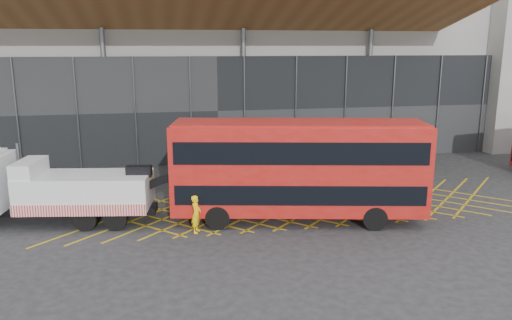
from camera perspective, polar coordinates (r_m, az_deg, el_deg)
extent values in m
plane|color=#262628|center=(27.22, -5.63, -5.90)|extent=(120.00, 120.00, 0.00)
cube|color=gold|center=(27.23, -15.80, -6.32)|extent=(7.16, 7.16, 0.01)
cube|color=gold|center=(27.23, -15.80, -6.32)|extent=(7.16, 7.16, 0.01)
cube|color=gold|center=(27.13, -12.41, -6.20)|extent=(7.16, 7.16, 0.01)
cube|color=gold|center=(27.13, -12.41, -6.20)|extent=(7.16, 7.16, 0.01)
cube|color=gold|center=(27.13, -9.02, -6.05)|extent=(7.16, 7.16, 0.01)
cube|color=gold|center=(27.13, -9.02, -6.05)|extent=(7.16, 7.16, 0.01)
cube|color=gold|center=(27.22, -5.63, -5.89)|extent=(7.16, 7.16, 0.01)
cube|color=gold|center=(27.22, -5.63, -5.89)|extent=(7.16, 7.16, 0.01)
cube|color=gold|center=(27.40, -2.29, -5.70)|extent=(7.16, 7.16, 0.01)
cube|color=gold|center=(27.40, -2.29, -5.70)|extent=(7.16, 7.16, 0.01)
cube|color=gold|center=(27.67, 1.01, -5.50)|extent=(7.16, 7.16, 0.01)
cube|color=gold|center=(27.67, 1.01, -5.50)|extent=(7.16, 7.16, 0.01)
cube|color=gold|center=(28.03, 4.22, -5.29)|extent=(7.16, 7.16, 0.01)
cube|color=gold|center=(28.03, 4.22, -5.29)|extent=(7.16, 7.16, 0.01)
cube|color=gold|center=(28.48, 7.34, -5.07)|extent=(7.16, 7.16, 0.01)
cube|color=gold|center=(28.48, 7.34, -5.07)|extent=(7.16, 7.16, 0.01)
cube|color=gold|center=(29.01, 10.35, -4.84)|extent=(7.16, 7.16, 0.01)
cube|color=gold|center=(29.01, 10.35, -4.84)|extent=(7.16, 7.16, 0.01)
cube|color=gold|center=(29.61, 13.25, -4.61)|extent=(7.16, 7.16, 0.01)
cube|color=gold|center=(29.61, 13.25, -4.61)|extent=(7.16, 7.16, 0.01)
cube|color=gold|center=(30.29, 16.02, -4.38)|extent=(7.16, 7.16, 0.01)
cube|color=gold|center=(30.29, 16.02, -4.38)|extent=(7.16, 7.16, 0.01)
cube|color=gold|center=(31.04, 18.66, -4.14)|extent=(7.16, 7.16, 0.01)
cube|color=gold|center=(31.04, 18.66, -4.14)|extent=(7.16, 7.16, 0.01)
cube|color=gold|center=(31.85, 21.17, -3.91)|extent=(7.16, 7.16, 0.01)
cube|color=gold|center=(31.85, 21.17, -3.91)|extent=(7.16, 7.16, 0.01)
cube|color=gold|center=(32.71, 23.56, -3.69)|extent=(7.16, 7.16, 0.01)
cube|color=gold|center=(32.71, 23.56, -3.69)|extent=(7.16, 7.16, 0.01)
cube|color=gray|center=(44.87, -5.69, 13.18)|extent=(55.00, 14.00, 18.00)
cube|color=black|center=(37.91, -4.46, 5.69)|extent=(55.00, 0.80, 8.00)
cube|color=#935A2A|center=(33.86, -7.45, 17.48)|extent=(40.00, 11.93, 4.07)
cylinder|color=#595B60|center=(37.54, -16.75, 6.65)|extent=(0.36, 0.36, 10.00)
cylinder|color=#595B60|center=(37.88, -1.42, 7.24)|extent=(0.36, 0.36, 10.00)
cylinder|color=#595B60|center=(40.76, 12.69, 7.33)|extent=(0.36, 0.36, 10.00)
cube|color=black|center=(27.09, -21.65, -5.26)|extent=(9.85, 2.60, 0.36)
cube|color=white|center=(26.36, -18.86, -3.30)|extent=(6.73, 3.58, 1.65)
cube|color=red|center=(25.33, -19.62, -5.48)|extent=(6.33, 1.10, 0.57)
cube|color=white|center=(26.99, -24.50, -0.81)|extent=(1.42, 2.61, 0.72)
cube|color=black|center=(25.44, -13.24, -1.23)|extent=(1.31, 0.71, 0.52)
cube|color=black|center=(25.38, -10.89, -2.35)|extent=(2.29, 0.72, 1.12)
cylinder|color=black|center=(25.25, -15.78, -6.50)|extent=(1.18, 0.54, 1.14)
cylinder|color=black|center=(27.25, -14.70, -4.99)|extent=(1.18, 0.54, 1.14)
cylinder|color=#595B60|center=(28.30, -25.43, -0.52)|extent=(0.14, 0.14, 2.27)
cube|color=#AD140F|center=(25.06, 4.88, -0.85)|extent=(12.88, 5.40, 4.43)
cube|color=black|center=(25.33, 4.84, -3.13)|extent=(12.40, 5.36, 0.97)
cube|color=black|center=(24.84, 4.93, 1.42)|extent=(12.40, 5.36, 1.08)
cube|color=black|center=(25.64, -9.35, -2.93)|extent=(0.58, 2.52, 1.48)
cube|color=black|center=(25.17, -9.51, 1.44)|extent=(0.58, 2.52, 1.08)
cube|color=yellow|center=(25.37, -9.46, -0.58)|extent=(0.47, 2.01, 0.40)
cube|color=#AD140F|center=(24.62, 4.98, 4.23)|extent=(12.58, 5.12, 0.14)
cylinder|color=black|center=(24.47, -4.42, -6.59)|extent=(1.23, 0.58, 1.19)
cylinder|color=black|center=(26.94, -3.93, -4.74)|extent=(1.23, 0.58, 1.19)
cylinder|color=black|center=(24.99, 13.43, -6.51)|extent=(1.23, 0.58, 1.19)
cylinder|color=black|center=(27.40, 12.26, -4.70)|extent=(1.23, 0.58, 1.19)
imported|color=yellow|center=(24.10, -6.85, -6.15)|extent=(0.64, 0.78, 1.83)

